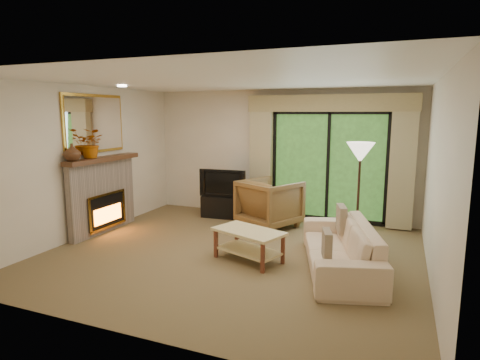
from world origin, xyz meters
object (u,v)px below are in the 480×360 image
at_px(armchair, 270,203).
at_px(sofa, 340,246).
at_px(coffee_table, 249,245).
at_px(media_console, 224,207).

relative_size(armchair, sofa, 0.46).
bearing_deg(sofa, armchair, -153.30).
height_order(armchair, coffee_table, armchair).
bearing_deg(armchair, media_console, 10.98).
height_order(armchair, sofa, armchair).
xyz_separation_m(media_console, coffee_table, (1.35, -2.13, 0.01)).
bearing_deg(coffee_table, armchair, 118.52).
height_order(media_console, armchair, armchair).
bearing_deg(media_console, armchair, -19.85).
bearing_deg(media_console, coffee_table, -61.45).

